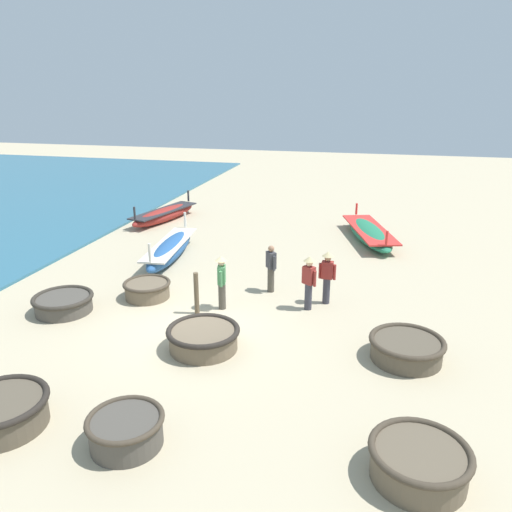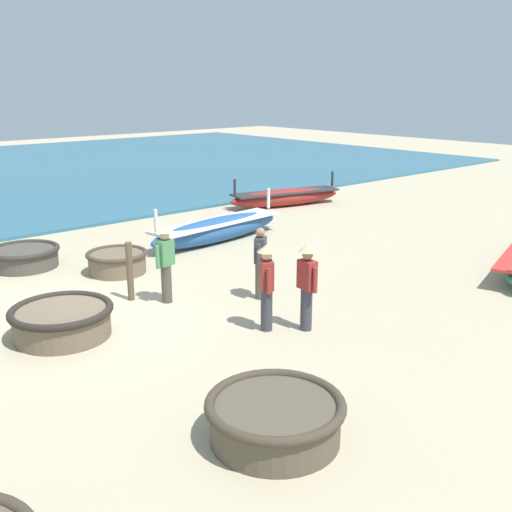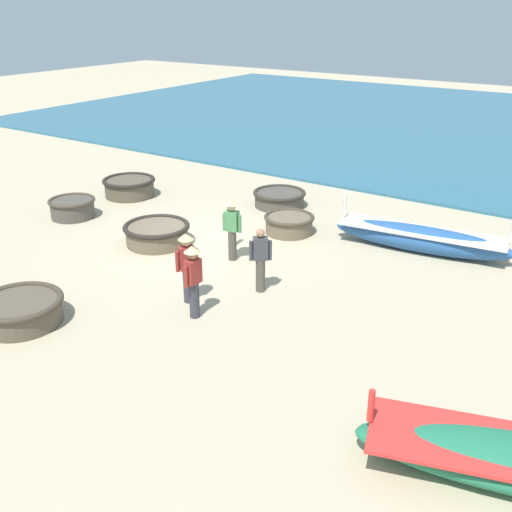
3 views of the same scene
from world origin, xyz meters
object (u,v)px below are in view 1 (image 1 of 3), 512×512
coracle_nearest (63,303)px  fisherman_with_hat (222,279)px  coracle_far_left (203,337)px  fisherman_by_coracle (327,274)px  coracle_center (147,289)px  long_boat_white_hull (369,233)px  fisherman_crouching (309,279)px  coracle_front_right (2,411)px  long_boat_blue_hull (164,214)px  coracle_weathered (419,462)px  coracle_far_right (126,430)px  fisherman_standing_right (271,267)px  mooring_post_mid_beach (196,293)px  long_boat_ochre_hull (170,249)px  coracle_front_left (407,348)px

coracle_nearest → fisherman_with_hat: size_ratio=1.06×
coracle_far_left → fisherman_by_coracle: fisherman_by_coracle is taller
coracle_center → long_boat_white_hull: size_ratio=0.28×
coracle_far_left → fisherman_crouching: bearing=53.5°
coracle_front_right → fisherman_with_hat: (2.50, 6.29, 0.61)m
long_boat_blue_hull → long_boat_white_hull: 10.02m
coracle_nearest → coracle_weathered: bearing=-24.2°
coracle_far_right → fisherman_standing_right: (1.03, 7.83, 0.51)m
coracle_far_right → fisherman_crouching: size_ratio=0.87×
coracle_front_right → coracle_center: size_ratio=1.22×
coracle_front_right → long_boat_white_hull: 16.00m
coracle_center → coracle_far_right: 6.92m
fisherman_by_coracle → fisherman_standing_right: bearing=165.3°
coracle_weathered → long_boat_white_hull: size_ratio=0.33×
coracle_front_right → long_boat_blue_hull: 15.81m
long_boat_white_hull → fisherman_with_hat: bearing=-116.0°
coracle_far_left → mooring_post_mid_beach: bearing=114.9°
coracle_center → coracle_far_right: (2.65, -6.40, 0.03)m
fisherman_standing_right → fisherman_crouching: size_ratio=0.94×
fisherman_with_hat → coracle_center: bearing=175.2°
long_boat_ochre_hull → long_boat_blue_hull: long_boat_ochre_hull is taller
coracle_far_right → coracle_weathered: (5.22, 0.42, 0.02)m
fisherman_standing_right → fisherman_by_coracle: fisherman_by_coracle is taller
fisherman_crouching → coracle_nearest: bearing=-164.6°
fisherman_crouching → fisherman_standing_right: bearing=142.4°
coracle_center → long_boat_white_hull: bearing=50.9°
coracle_far_left → long_boat_white_hull: long_boat_white_hull is taller
coracle_front_left → mooring_post_mid_beach: bearing=168.2°
fisherman_standing_right → fisherman_by_coracle: (1.85, -0.48, 0.12)m
long_boat_blue_hull → long_boat_white_hull: (9.98, -0.84, -0.02)m
coracle_front_left → coracle_front_right: size_ratio=1.01×
coracle_weathered → long_boat_blue_hull: long_boat_blue_hull is taller
coracle_front_left → coracle_far_left: 5.03m
long_boat_ochre_hull → fisherman_by_coracle: (6.34, -2.77, 0.58)m
coracle_center → fisherman_standing_right: fisherman_standing_right is taller
long_boat_ochre_hull → fisherman_crouching: 6.78m
coracle_weathered → coracle_center: bearing=142.8°
coracle_front_right → fisherman_by_coracle: fisherman_by_coracle is taller
coracle_front_right → long_boat_white_hull: (6.55, 14.60, -0.03)m
fisherman_standing_right → mooring_post_mid_beach: (-1.75, -2.15, -0.20)m
fisherman_standing_right → coracle_nearest: bearing=-152.1°
coracle_front_left → coracle_nearest: size_ratio=1.04×
coracle_far_left → coracle_front_right: bearing=-125.8°
coracle_far_right → fisherman_with_hat: (-0.10, 6.18, 0.63)m
fisherman_standing_right → fisherman_with_hat: size_ratio=0.94×
coracle_center → long_boat_blue_hull: size_ratio=0.32×
long_boat_white_hull → fisherman_with_hat: fisherman_with_hat is taller
coracle_weathered → long_boat_ochre_hull: 13.01m
fisherman_with_hat → fisherman_by_coracle: bearing=21.2°
coracle_front_right → mooring_post_mid_beach: 6.09m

